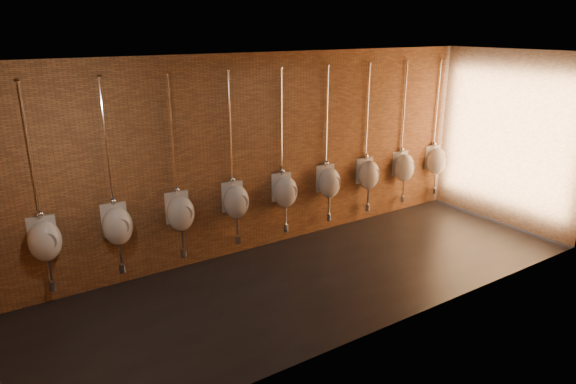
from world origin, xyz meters
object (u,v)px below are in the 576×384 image
urinal_4 (236,201)px  urinal_5 (285,191)px  urinal_9 (436,160)px  urinal_1 (45,240)px  urinal_7 (369,174)px  urinal_8 (404,167)px  urinal_3 (180,212)px  urinal_2 (117,225)px  urinal_6 (329,182)px

urinal_4 → urinal_5: 0.93m
urinal_4 → urinal_9: same height
urinal_1 → urinal_9: bearing=0.0°
urinal_7 → urinal_8: 0.93m
urinal_1 → urinal_3: same height
urinal_2 → urinal_5: (2.78, 0.00, 0.00)m
urinal_7 → urinal_6: bearing=180.0°
urinal_1 → urinal_8: (6.50, 0.00, 0.00)m
urinal_5 → urinal_4: bearing=180.0°
urinal_4 → urinal_6: size_ratio=1.00×
urinal_2 → urinal_3: same height
urinal_2 → urinal_6: size_ratio=1.00×
urinal_9 → urinal_2: bearing=180.0°
urinal_5 → urinal_8: 2.78m
urinal_5 → urinal_8: same height
urinal_2 → urinal_8: bearing=0.0°
urinal_4 → urinal_8: size_ratio=1.00×
urinal_2 → urinal_7: same height
urinal_5 → urinal_9: (3.71, 0.00, 0.00)m
urinal_3 → urinal_2: bearing=180.0°
urinal_4 → urinal_9: 4.64m
urinal_1 → urinal_7: same height
urinal_4 → urinal_7: same height
urinal_2 → urinal_5: same height
urinal_1 → urinal_4: size_ratio=1.00×
urinal_4 → urinal_8: same height
urinal_3 → urinal_4: (0.93, 0.00, 0.00)m
urinal_3 → urinal_9: 5.57m
urinal_2 → urinal_7: (4.64, 0.00, 0.00)m
urinal_2 → urinal_7: 4.64m
urinal_5 → urinal_3: bearing=180.0°
urinal_6 → urinal_7: 0.93m
urinal_9 → urinal_4: bearing=180.0°
urinal_1 → urinal_8: size_ratio=1.00×
urinal_5 → urinal_7: 1.86m
urinal_1 → urinal_5: 3.71m
urinal_6 → urinal_8: same height
urinal_5 → urinal_6: size_ratio=1.00×
urinal_6 → urinal_7: same height
urinal_2 → urinal_7: bearing=0.0°
urinal_9 → urinal_8: bearing=180.0°
urinal_1 → urinal_7: size_ratio=1.00×
urinal_3 → urinal_6: size_ratio=1.00×
urinal_4 → urinal_7: size_ratio=1.00×
urinal_8 → urinal_9: bearing=0.0°
urinal_4 → urinal_8: bearing=0.0°
urinal_9 → urinal_3: bearing=180.0°
urinal_1 → urinal_5: (3.71, 0.00, 0.00)m
urinal_4 → urinal_9: (4.64, 0.00, 0.00)m
urinal_2 → urinal_6: 3.71m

